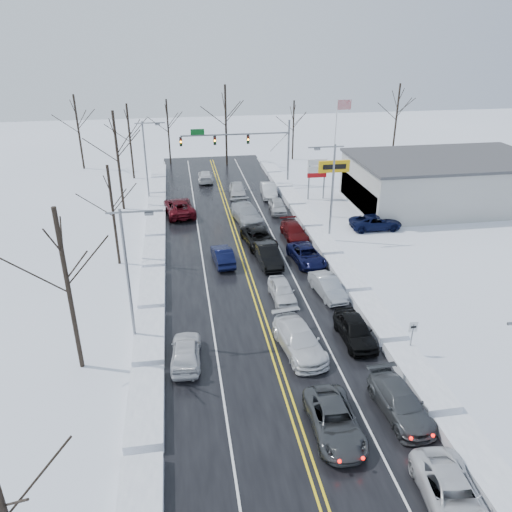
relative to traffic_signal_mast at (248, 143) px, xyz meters
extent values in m
plane|color=white|center=(-3.45, -27.99, -5.48)|extent=(160.00, 160.00, 0.00)
cube|color=black|center=(-3.45, -25.99, -5.47)|extent=(14.00, 84.00, 0.01)
cube|color=white|center=(-11.05, -25.99, -5.48)|extent=(1.88, 72.00, 0.65)
cube|color=white|center=(4.15, -25.99, -5.48)|extent=(1.88, 72.00, 0.65)
cylinder|color=slate|center=(5.05, 0.01, -1.48)|extent=(0.24, 0.24, 8.00)
cylinder|color=slate|center=(-1.45, 0.01, 1.02)|extent=(13.00, 0.18, 0.18)
cylinder|color=slate|center=(3.85, 0.01, -0.08)|extent=(2.33, 0.10, 2.33)
cube|color=#0C591E|center=(-5.95, 0.01, 1.42)|extent=(1.60, 0.08, 0.70)
cube|color=black|center=(0.05, 0.01, 0.37)|extent=(0.32, 0.25, 1.05)
sphere|color=#3F0705|center=(0.05, -0.15, 0.67)|extent=(0.20, 0.20, 0.20)
sphere|color=orange|center=(0.05, -0.15, 0.37)|extent=(0.22, 0.22, 0.22)
sphere|color=black|center=(0.05, -0.15, 0.07)|extent=(0.20, 0.20, 0.20)
cube|color=black|center=(-3.95, 0.01, 0.37)|extent=(0.32, 0.25, 1.05)
sphere|color=#3F0705|center=(-3.95, -0.15, 0.67)|extent=(0.20, 0.20, 0.20)
sphere|color=orange|center=(-3.95, -0.15, 0.37)|extent=(0.22, 0.22, 0.22)
sphere|color=black|center=(-3.95, -0.15, 0.07)|extent=(0.20, 0.20, 0.20)
cube|color=black|center=(-7.95, 0.01, 0.37)|extent=(0.32, 0.25, 1.05)
sphere|color=#3F0705|center=(-7.95, -0.15, 0.67)|extent=(0.20, 0.20, 0.20)
sphere|color=orange|center=(-7.95, -0.15, 0.37)|extent=(0.22, 0.22, 0.22)
sphere|color=black|center=(-7.95, -0.15, 0.07)|extent=(0.20, 0.20, 0.20)
cylinder|color=slate|center=(7.05, -11.99, -2.68)|extent=(0.20, 0.20, 5.60)
cube|color=#F1B40C|center=(7.05, -11.99, -0.08)|extent=(3.20, 0.30, 1.20)
cube|color=black|center=(7.05, -12.16, -0.08)|extent=(2.40, 0.04, 0.50)
cylinder|color=slate|center=(6.15, -5.99, -3.48)|extent=(0.16, 0.16, 4.00)
cylinder|color=slate|center=(7.95, -5.99, -3.48)|extent=(0.16, 0.16, 4.00)
cube|color=white|center=(7.05, -5.99, -1.18)|extent=(2.20, 0.22, 0.70)
cube|color=white|center=(7.05, -5.99, -1.98)|extent=(2.20, 0.22, 0.70)
cube|color=#B00D12|center=(7.05, -5.99, -2.68)|extent=(2.20, 0.22, 0.50)
cylinder|color=slate|center=(4.75, -35.99, -4.38)|extent=(0.08, 0.08, 2.20)
cube|color=white|center=(4.75, -35.99, -3.48)|extent=(0.55, 0.05, 0.70)
cube|color=black|center=(4.75, -36.03, -3.48)|extent=(0.35, 0.02, 0.15)
cylinder|color=silver|center=(11.55, 2.01, -0.48)|extent=(0.14, 0.14, 10.00)
cube|color=#ADADA8|center=(20.55, -9.99, -2.98)|extent=(20.00, 12.00, 5.00)
cube|color=#262628|center=(10.60, -9.99, -3.88)|extent=(0.10, 11.00, 2.80)
cube|color=#3F3F42|center=(20.55, -9.99, -0.33)|extent=(20.40, 12.40, 0.30)
cylinder|color=slate|center=(5.05, -17.99, -0.98)|extent=(0.18, 0.18, 9.00)
cylinder|color=slate|center=(4.25, -17.99, 3.32)|extent=(3.20, 0.12, 0.12)
cube|color=slate|center=(3.45, -17.99, 3.17)|extent=(0.50, 0.25, 0.18)
cylinder|color=slate|center=(-11.95, -31.99, -0.98)|extent=(0.18, 0.18, 9.00)
cylinder|color=slate|center=(-11.15, -31.99, 3.32)|extent=(3.20, 0.12, 0.12)
cube|color=slate|center=(-10.35, -31.99, 3.17)|extent=(0.50, 0.25, 0.18)
cylinder|color=slate|center=(-11.95, -3.99, -0.98)|extent=(0.18, 0.18, 9.00)
cylinder|color=slate|center=(-11.15, -3.99, 3.32)|extent=(3.20, 0.12, 0.12)
cube|color=slate|center=(-10.35, -3.99, 3.17)|extent=(0.50, 0.25, 0.18)
cylinder|color=#2D231C|center=(-14.95, -33.99, -0.48)|extent=(0.27, 0.27, 10.00)
cylinder|color=#2D231C|center=(-13.95, -19.99, -1.23)|extent=(0.23, 0.23, 8.50)
cylinder|color=#2D231C|center=(-14.65, -5.99, -0.23)|extent=(0.28, 0.28, 10.50)
cylinder|color=#2D231C|center=(-14.25, 6.01, -0.73)|extent=(0.25, 0.25, 9.50)
cylinder|color=#2D231C|center=(-21.45, 12.01, -0.48)|extent=(0.27, 0.27, 10.00)
cylinder|color=#2D231C|center=(-9.45, 13.01, -0.98)|extent=(0.24, 0.24, 9.00)
cylinder|color=#2D231C|center=(-1.45, 11.01, 0.02)|extent=(0.29, 0.29, 11.00)
cylinder|color=#2D231C|center=(8.55, 12.51, -1.23)|extent=(0.23, 0.23, 8.50)
cylinder|color=#2D231C|center=(24.55, 13.01, -0.23)|extent=(0.28, 0.28, 10.50)
imported|color=#3E4043|center=(-1.75, -41.44, -5.48)|extent=(2.39, 5.04, 1.39)
imported|color=white|center=(-1.86, -34.54, -5.48)|extent=(2.89, 5.67, 1.58)
imported|color=silver|center=(-1.58, -28.05, -5.48)|extent=(1.72, 4.04, 1.36)
imported|color=black|center=(-1.52, -21.95, -5.48)|extent=(1.96, 4.89, 1.58)
imported|color=black|center=(-1.63, -18.14, -5.48)|extent=(3.05, 5.58, 1.48)
imported|color=#A1A4A9|center=(-1.89, -11.91, -5.48)|extent=(3.18, 6.17, 1.71)
imported|color=silver|center=(-1.76, -3.71, -5.48)|extent=(2.23, 4.82, 1.60)
imported|color=silver|center=(1.80, -46.40, -5.48)|extent=(2.78, 5.18, 1.38)
imported|color=#434649|center=(2.00, -40.71, -5.48)|extent=(2.33, 5.04, 1.43)
imported|color=black|center=(1.93, -33.99, -5.48)|extent=(1.89, 4.58, 1.55)
imported|color=#9EA1A6|center=(1.90, -28.03, -5.48)|extent=(2.05, 4.46, 1.42)
imported|color=black|center=(1.75, -22.30, -5.48)|extent=(2.80, 5.14, 1.37)
imported|color=#46090B|center=(1.90, -16.99, -5.48)|extent=(2.09, 4.83, 1.39)
imported|color=#BABABC|center=(1.78, -9.71, -5.48)|extent=(1.87, 4.21, 1.41)
imported|color=silver|center=(1.82, -4.26, -5.48)|extent=(1.91, 4.72, 1.52)
imported|color=black|center=(-5.28, -21.32, -5.48)|extent=(1.85, 4.42, 1.42)
imported|color=#500A12|center=(-8.63, -8.73, -5.48)|extent=(3.56, 6.36, 1.68)
imported|color=silver|center=(-5.04, 3.12, -5.48)|extent=(2.14, 4.75, 1.35)
imported|color=silver|center=(-8.81, -34.54, -5.48)|extent=(2.03, 4.46, 1.48)
imported|color=black|center=(10.38, -15.99, -5.48)|extent=(5.14, 2.44, 1.42)
imported|color=#A8AAB0|center=(13.37, -12.07, -5.48)|extent=(2.09, 4.97, 1.43)
imported|color=black|center=(11.70, -7.39, -5.48)|extent=(1.91, 4.22, 1.41)
camera|label=1|loc=(-8.59, -59.39, 13.03)|focal=35.00mm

